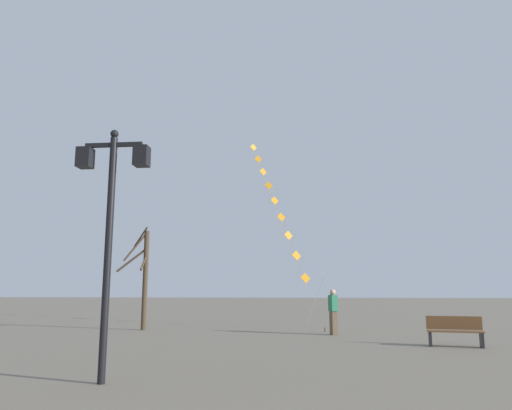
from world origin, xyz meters
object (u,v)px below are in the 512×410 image
at_px(kite_train, 278,209).
at_px(kite_flyer, 333,310).
at_px(twin_lantern_lamp_post, 111,203).
at_px(park_bench, 455,331).
at_px(bare_tree, 144,275).

bearing_deg(kite_train, kite_flyer, -69.73).
height_order(twin_lantern_lamp_post, park_bench, twin_lantern_lamp_post).
bearing_deg(twin_lantern_lamp_post, park_bench, 38.83).
bearing_deg(twin_lantern_lamp_post, kite_train, 82.08).
height_order(twin_lantern_lamp_post, kite_train, kite_train).
relative_size(twin_lantern_lamp_post, bare_tree, 1.09).
height_order(kite_train, kite_flyer, kite_train).
relative_size(kite_train, bare_tree, 2.52).
bearing_deg(park_bench, twin_lantern_lamp_post, -130.96).
distance_m(bare_tree, park_bench, 12.55).
height_order(twin_lantern_lamp_post, bare_tree, twin_lantern_lamp_post).
relative_size(twin_lantern_lamp_post, park_bench, 2.92).
relative_size(kite_flyer, park_bench, 1.03).
bearing_deg(bare_tree, twin_lantern_lamp_post, -74.30).
xyz_separation_m(bare_tree, park_bench, (11.42, -4.86, -1.86)).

